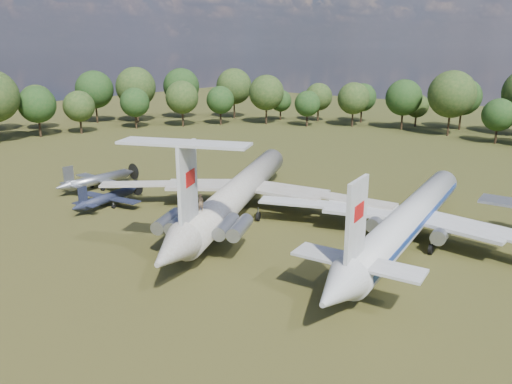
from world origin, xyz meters
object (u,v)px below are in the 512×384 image
Objects in this scene: tu104_jet at (408,225)px; small_prop_northwest at (99,182)px; person_on_il62 at (200,202)px; il62_airliner at (240,196)px; small_prop_west at (108,200)px.

tu104_jet reaches higher than small_prop_northwest.
small_prop_northwest is at bearing -51.71° from person_on_il62.
tu104_jet is at bearing -170.13° from person_on_il62.
person_on_il62 is (5.99, -13.09, 3.52)m from il62_airliner.
person_on_il62 is (22.45, -3.77, 5.10)m from small_prop_west.
il62_airliner is at bearing -177.96° from tu104_jet.
small_prop_west is (-16.46, -9.32, -1.58)m from il62_airliner.
small_prop_west is at bearing -27.39° from small_prop_northwest.
il62_airliner reaches higher than tu104_jet.
tu104_jet is at bearing -14.86° from il62_airliner.
small_prop_northwest is at bearing 166.22° from il62_airliner.
tu104_jet is 40.40m from small_prop_west.
tu104_jet is 23.33m from person_on_il62.
il62_airliner is at bearing 18.71° from small_prop_west.
small_prop_west is (-38.21, -13.05, -1.47)m from tu104_jet.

